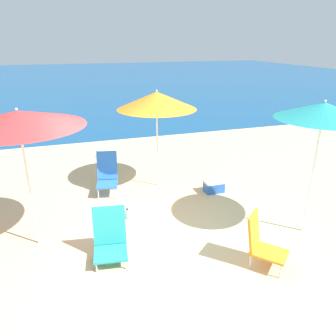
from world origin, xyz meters
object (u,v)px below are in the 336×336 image
beach_chair_teal (110,237)px  water_bottle (127,215)px  beach_chair_orange (261,242)px  beach_chair_blue (107,174)px  beach_umbrella_red (18,119)px  beach_umbrella_orange (157,101)px  beach_umbrella_teal (324,111)px  seagull (102,152)px  cooler_box (214,186)px

beach_chair_teal → water_bottle: beach_chair_teal is taller
beach_chair_teal → beach_chair_orange: size_ratio=0.98×
beach_chair_teal → beach_chair_blue: beach_chair_blue is taller
beach_umbrella_red → beach_chair_orange: beach_umbrella_red is taller
beach_chair_orange → water_bottle: 2.59m
beach_umbrella_orange → beach_chair_teal: size_ratio=2.71×
beach_chair_teal → beach_chair_blue: bearing=91.1°
beach_umbrella_teal → beach_chair_teal: bearing=175.0°
beach_chair_teal → beach_chair_blue: size_ratio=0.89×
water_bottle → seagull: size_ratio=0.77×
beach_chair_blue → cooler_box: 2.39m
beach_umbrella_red → beach_chair_orange: (3.23, -1.63, -1.73)m
beach_chair_teal → seagull: beach_chair_teal is taller
beach_umbrella_orange → beach_umbrella_red: (-2.58, -1.65, 0.14)m
beach_umbrella_teal → water_bottle: beach_umbrella_teal is taller
beach_chair_teal → cooler_box: size_ratio=1.88×
beach_umbrella_red → seagull: (1.59, 4.07, -1.99)m
beach_umbrella_red → cooler_box: (3.68, 0.91, -1.99)m
water_bottle → seagull: bearing=90.0°
beach_umbrella_orange → seagull: (-0.98, 2.42, -1.85)m
seagull → cooler_box: bearing=-56.6°
beach_chair_orange → cooler_box: beach_chair_orange is taller
cooler_box → beach_umbrella_orange: bearing=146.1°
beach_umbrella_red → seagull: beach_umbrella_red is taller
beach_chair_blue → cooler_box: beach_chair_blue is taller
beach_chair_blue → beach_chair_orange: bearing=-49.0°
cooler_box → seagull: (-2.08, 3.16, -0.00)m
beach_chair_blue → beach_umbrella_red: bearing=-119.4°
water_bottle → beach_chair_teal: bearing=-113.7°
beach_umbrella_teal → cooler_box: beach_umbrella_teal is taller
beach_umbrella_orange → water_bottle: (-0.98, -1.31, -1.91)m
cooler_box → beach_chair_teal: bearing=-147.0°
beach_chair_orange → beach_chair_blue: beach_chair_blue is taller
beach_umbrella_teal → water_bottle: (-2.92, 1.39, -2.08)m
water_bottle → beach_umbrella_teal: bearing=-25.5°
beach_chair_blue → water_bottle: bearing=-70.2°
beach_umbrella_teal → beach_chair_teal: (-3.40, 0.30, -1.81)m
cooler_box → seagull: 3.78m
beach_umbrella_teal → seagull: beach_umbrella_teal is taller
water_bottle → cooler_box: (2.08, 0.57, 0.06)m
beach_umbrella_teal → beach_umbrella_red: bearing=166.9°
beach_chair_blue → seagull: bearing=97.5°
beach_chair_orange → beach_chair_blue: (-1.82, 3.25, 0.05)m
beach_umbrella_red → beach_chair_orange: bearing=-26.8°
water_bottle → cooler_box: bearing=15.3°
beach_umbrella_orange → seagull: bearing=112.2°
beach_umbrella_orange → beach_chair_teal: 3.25m
seagull → beach_umbrella_orange: bearing=-67.8°
beach_umbrella_red → water_bottle: bearing=12.2°
beach_chair_teal → beach_chair_orange: beach_chair_orange is taller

